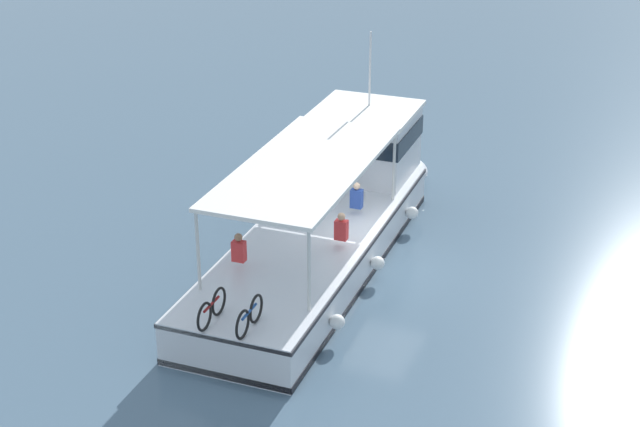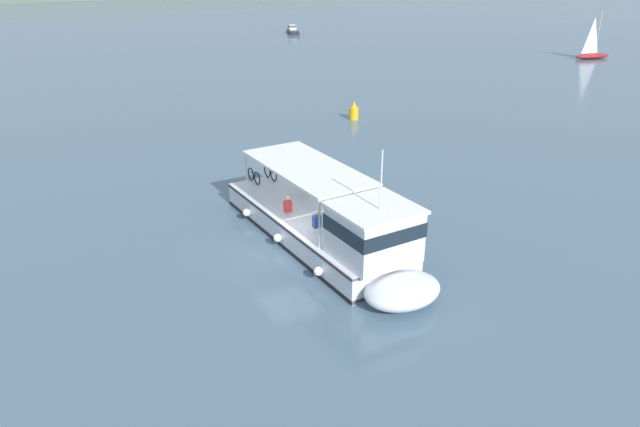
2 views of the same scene
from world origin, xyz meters
The scene contains 5 objects.
ground_plane centered at (0.00, 0.00, 0.00)m, with size 400.00×400.00×0.00m, color slate.
ferry_main centered at (1.54, -0.87, 1.02)m, with size 3.95×12.95×5.32m.
sailboat_horizon_east centered at (53.24, 27.28, 0.54)m, with size 4.97×2.19×5.40m.
motorboat_off_bow centered at (32.62, 65.68, 0.54)m, with size 2.17×3.81×1.26m.
channel_buoy centered at (13.68, 17.07, 0.57)m, with size 0.70×0.70×1.40m.
Camera 2 is at (-9.40, -19.70, 11.42)m, focal length 33.03 mm.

